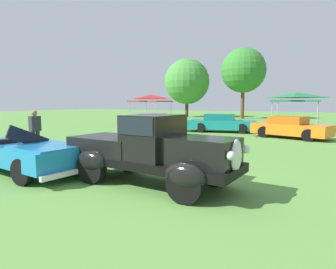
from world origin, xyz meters
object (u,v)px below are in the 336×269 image
show_car_orange (290,127)px  neighbor_convertible (27,152)px  canopy_tent_left_field (151,98)px  canopy_tent_center_field (297,96)px  show_car_teal (222,123)px  spectator_between_cars (35,130)px  show_car_skyblue (153,122)px  feature_pickup_truck (151,149)px

show_car_orange → neighbor_convertible: bearing=-115.8°
neighbor_convertible → canopy_tent_left_field: 18.78m
canopy_tent_center_field → show_car_teal: bearing=-138.2°
show_car_teal → canopy_tent_center_field: size_ratio=1.49×
neighbor_convertible → spectator_between_cars: spectator_between_cars is taller
show_car_teal → canopy_tent_center_field: bearing=41.8°
canopy_tent_left_field → neighbor_convertible: bearing=-69.4°
neighbor_convertible → canopy_tent_center_field: (5.73, 17.40, 1.84)m
spectator_between_cars → neighbor_convertible: bearing=-41.0°
show_car_teal → spectator_between_cars: bearing=-109.8°
show_car_orange → canopy_tent_left_field: size_ratio=1.41×
neighbor_convertible → canopy_tent_left_field: (-6.58, 17.49, 1.84)m
show_car_orange → show_car_skyblue: bearing=178.6°
canopy_tent_left_field → canopy_tent_center_field: 12.32m
neighbor_convertible → show_car_orange: (5.86, 12.12, 0.02)m
show_car_orange → canopy_tent_center_field: (-0.12, 5.28, 1.82)m
canopy_tent_center_field → feature_pickup_truck: bearing=-96.6°
canopy_tent_left_field → canopy_tent_center_field: (12.32, -0.09, 0.00)m
show_car_orange → canopy_tent_left_field: 13.67m
neighbor_convertible → canopy_tent_center_field: 18.41m
neighbor_convertible → show_car_skyblue: bearing=104.6°
feature_pickup_truck → show_car_skyblue: (-6.99, 11.72, -0.27)m
feature_pickup_truck → neighbor_convertible: (-3.79, -0.62, -0.29)m
feature_pickup_truck → show_car_orange: 11.68m
show_car_teal → canopy_tent_left_field: (-8.03, 3.93, 1.82)m
feature_pickup_truck → neighbor_convertible: feature_pickup_truck is taller
show_car_skyblue → neighbor_convertible: bearing=-75.4°
canopy_tent_left_field → show_car_skyblue: bearing=-56.7°
neighbor_convertible → show_car_skyblue: (-3.21, 12.35, 0.02)m
spectator_between_cars → canopy_tent_left_field: 15.79m
spectator_between_cars → canopy_tent_center_field: size_ratio=0.53×
show_car_skyblue → show_car_teal: bearing=14.6°
show_car_orange → canopy_tent_left_field: (-12.44, 5.37, 1.82)m
feature_pickup_truck → spectator_between_cars: 6.62m
show_car_teal → show_car_orange: size_ratio=1.08×
neighbor_convertible → canopy_tent_left_field: bearing=110.6°
show_car_skyblue → spectator_between_cars: (0.58, -10.06, 0.31)m
canopy_tent_left_field → canopy_tent_center_field: size_ratio=0.98×
feature_pickup_truck → canopy_tent_center_field: 16.96m
show_car_skyblue → show_car_orange: size_ratio=0.96×
feature_pickup_truck → show_car_orange: size_ratio=1.05×
feature_pickup_truck → canopy_tent_left_field: (-10.37, 16.87, 1.56)m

